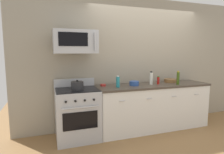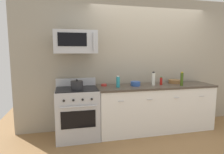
{
  "view_description": "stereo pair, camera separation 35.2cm",
  "coord_description": "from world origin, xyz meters",
  "views": [
    {
      "loc": [
        -2.05,
        -3.35,
        1.57
      ],
      "look_at": [
        -0.91,
        -0.05,
        1.12
      ],
      "focal_mm": 30.65,
      "sensor_mm": 36.0,
      "label": 1
    },
    {
      "loc": [
        -1.71,
        -3.45,
        1.57
      ],
      "look_at": [
        -0.91,
        -0.05,
        1.12
      ],
      "focal_mm": 30.65,
      "sensor_mm": 36.0,
      "label": 2
    }
  ],
  "objects": [
    {
      "name": "bottle_vinegar_white",
      "position": [
        -0.05,
        0.01,
        1.05
      ],
      "size": [
        0.07,
        0.07,
        0.27
      ],
      "color": "silver",
      "rests_on": "countertop_slab"
    },
    {
      "name": "bottle_olive_oil",
      "position": [
        0.47,
        -0.16,
        1.05
      ],
      "size": [
        0.06,
        0.06,
        0.27
      ],
      "color": "#385114",
      "rests_on": "countertop_slab"
    },
    {
      "name": "back_wall",
      "position": [
        0.0,
        0.41,
        1.35
      ],
      "size": [
        5.45,
        0.1,
        2.7
      ],
      "primitive_type": "cube",
      "color": "#9E937F",
      "rests_on": "ground_plane"
    },
    {
      "name": "bowl_red_small",
      "position": [
        -1.03,
        0.15,
        0.94
      ],
      "size": [
        0.11,
        0.11,
        0.04
      ],
      "color": "#B72D28",
      "rests_on": "countertop_slab"
    },
    {
      "name": "range_oven",
      "position": [
        -1.55,
        0.0,
        0.47
      ],
      "size": [
        0.76,
        0.69,
        1.07
      ],
      "color": "#B7BABF",
      "rests_on": "ground_plane"
    },
    {
      "name": "bowl_wooden_salad",
      "position": [
        0.5,
        0.14,
        0.96
      ],
      "size": [
        0.27,
        0.27,
        0.07
      ],
      "color": "brown",
      "rests_on": "countertop_slab"
    },
    {
      "name": "microwave",
      "position": [
        -1.55,
        0.05,
        1.75
      ],
      "size": [
        0.74,
        0.44,
        0.4
      ],
      "color": "#B7BABF"
    },
    {
      "name": "ground_plane",
      "position": [
        0.0,
        0.0,
        0.0
      ],
      "size": [
        6.54,
        6.54,
        0.0
      ],
      "primitive_type": "plane",
      "color": "olive"
    },
    {
      "name": "bottle_dish_soap",
      "position": [
        -0.8,
        -0.06,
        1.02
      ],
      "size": [
        0.07,
        0.07,
        0.22
      ],
      "color": "teal",
      "rests_on": "countertop_slab"
    },
    {
      "name": "stockpot",
      "position": [
        -1.55,
        -0.05,
        0.99
      ],
      "size": [
        0.22,
        0.22,
        0.18
      ],
      "color": "#262628",
      "rests_on": "range_oven"
    },
    {
      "name": "counter_unit",
      "position": [
        0.0,
        -0.0,
        0.46
      ],
      "size": [
        2.36,
        0.66,
        0.92
      ],
      "color": "white",
      "rests_on": "ground_plane"
    },
    {
      "name": "bowl_blue_mixing",
      "position": [
        -0.43,
        0.02,
        0.97
      ],
      "size": [
        0.19,
        0.19,
        0.09
      ],
      "color": "#2D519E",
      "rests_on": "countertop_slab"
    },
    {
      "name": "bottle_hot_sauce_red",
      "position": [
        0.11,
        0.01,
        1.0
      ],
      "size": [
        0.05,
        0.05,
        0.16
      ],
      "color": "#B21914",
      "rests_on": "countertop_slab"
    }
  ]
}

